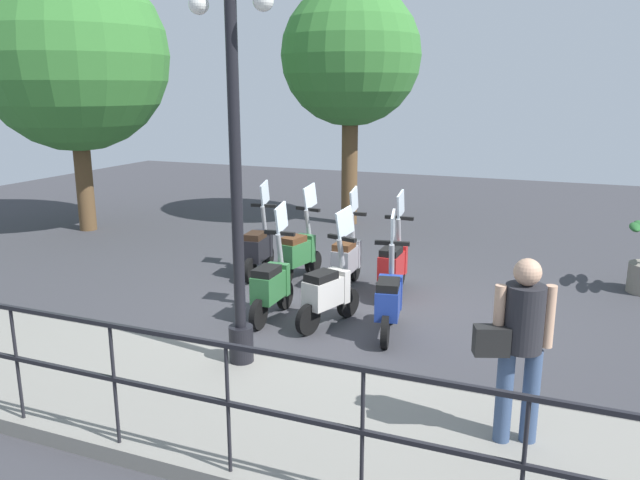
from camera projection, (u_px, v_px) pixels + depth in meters
The scene contains 14 objects.
ground_plane at pixel (347, 308), 8.85m from camera, with size 28.00×28.00×0.00m, color #38383D.
promenade_walkway at pixel (237, 405), 5.99m from camera, with size 2.20×20.00×0.15m.
fence_railing at pixel (168, 372), 4.86m from camera, with size 0.04×16.03×1.07m.
lamp_post_near at pixel (236, 193), 6.34m from camera, with size 0.26×0.90×4.19m.
pedestrian_with_bag at pixel (520, 338), 5.04m from camera, with size 0.46×0.61×1.59m.
tree_large at pixel (73, 56), 12.82m from camera, with size 3.92×3.92×5.64m.
tree_distant at pixel (351, 56), 13.44m from camera, with size 3.03×3.03×5.23m.
scooter_near_0 at pixel (389, 299), 7.77m from camera, with size 1.22×0.48×1.54m.
scooter_near_1 at pixel (328, 290), 8.08m from camera, with size 1.19×0.55×1.54m.
scooter_near_2 at pixel (272, 285), 8.32m from camera, with size 1.23×0.44×1.54m.
scooter_far_0 at pixel (393, 264), 9.30m from camera, with size 1.23×0.44×1.54m.
scooter_far_1 at pixel (347, 258), 9.62m from camera, with size 1.23×0.44×1.54m.
scooter_far_2 at pixel (299, 252), 9.99m from camera, with size 1.22×0.48×1.54m.
scooter_far_3 at pixel (259, 247), 10.26m from camera, with size 1.23×0.44×1.54m.
Camera 1 is at (-7.89, -2.78, 3.05)m, focal length 35.00 mm.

